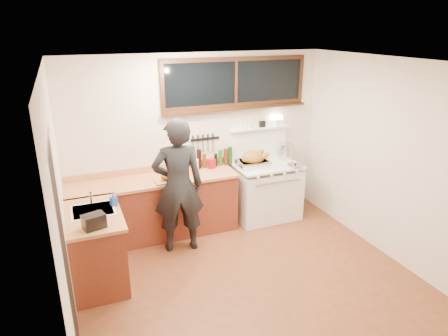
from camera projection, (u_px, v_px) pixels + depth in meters
name	position (u px, v px, depth m)	size (l,w,h in m)	color
ground_plane	(246.00, 277.00, 4.99)	(4.00, 3.50, 0.02)	brown
room_shell	(249.00, 150.00, 4.43)	(4.10, 3.60, 2.65)	beige
counter_back	(155.00, 207.00, 5.81)	(2.44, 0.64, 1.00)	maroon
counter_left	(96.00, 247.00, 4.78)	(0.64, 1.09, 0.90)	maroon
sink_unit	(93.00, 215.00, 4.72)	(0.50, 0.45, 0.37)	white
vintage_stove	(266.00, 189.00, 6.41)	(1.02, 0.74, 1.60)	white
back_window	(236.00, 88.00, 6.00)	(2.32, 0.13, 0.77)	black
left_doorway	(66.00, 256.00, 3.43)	(0.02, 1.04, 2.17)	black
knife_strip	(204.00, 140.00, 6.08)	(0.46, 0.03, 0.28)	black
man	(178.00, 186.00, 5.32)	(0.74, 0.54, 1.87)	black
soap_bottle	(113.00, 199.00, 4.79)	(0.10, 0.10, 0.17)	#2046A4
toaster	(94.00, 221.00, 4.27)	(0.26, 0.22, 0.16)	black
cutting_board	(168.00, 178.00, 5.56)	(0.36, 0.27, 0.13)	#C67D4E
roast_turkey	(253.00, 160.00, 6.14)	(0.51, 0.38, 0.26)	silver
stockpot	(286.00, 151.00, 6.50)	(0.29, 0.29, 0.25)	silver
saucepan	(260.00, 155.00, 6.50)	(0.16, 0.28, 0.12)	silver
pot_lid	(295.00, 165.00, 6.18)	(0.34, 0.34, 0.04)	silver
coffee_tin	(212.00, 164.00, 6.06)	(0.12, 0.11, 0.15)	maroon
pitcher	(195.00, 165.00, 5.96)	(0.10, 0.10, 0.17)	white
bottle_cluster	(215.00, 158.00, 6.14)	(0.58, 0.07, 0.30)	black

